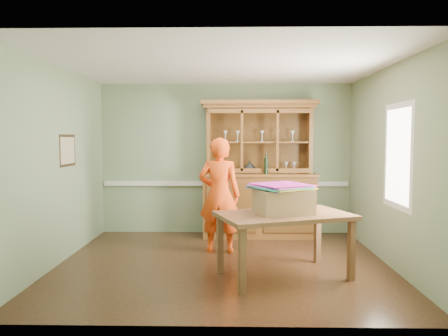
{
  "coord_description": "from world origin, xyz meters",
  "views": [
    {
      "loc": [
        0.13,
        -5.9,
        1.74
      ],
      "look_at": [
        0.01,
        0.4,
        1.29
      ],
      "focal_mm": 35.0,
      "sensor_mm": 36.0,
      "label": 1
    }
  ],
  "objects_px": {
    "china_hutch": "(259,189)",
    "dining_table": "(284,221)",
    "cardboard_box": "(283,201)",
    "person": "(219,195)"
  },
  "relations": [
    {
      "from": "china_hutch",
      "to": "person",
      "type": "bearing_deg",
      "value": -121.14
    },
    {
      "from": "china_hutch",
      "to": "cardboard_box",
      "type": "bearing_deg",
      "value": -85.65
    },
    {
      "from": "china_hutch",
      "to": "dining_table",
      "type": "height_order",
      "value": "china_hutch"
    },
    {
      "from": "dining_table",
      "to": "cardboard_box",
      "type": "distance_m",
      "value": 0.24
    },
    {
      "from": "china_hutch",
      "to": "cardboard_box",
      "type": "distance_m",
      "value": 2.25
    },
    {
      "from": "china_hutch",
      "to": "dining_table",
      "type": "relative_size",
      "value": 1.3
    },
    {
      "from": "china_hutch",
      "to": "cardboard_box",
      "type": "xyz_separation_m",
      "value": [
        0.17,
        -2.24,
        0.12
      ]
    },
    {
      "from": "dining_table",
      "to": "person",
      "type": "distance_m",
      "value": 1.45
    },
    {
      "from": "person",
      "to": "cardboard_box",
      "type": "bearing_deg",
      "value": 131.5
    },
    {
      "from": "dining_table",
      "to": "cardboard_box",
      "type": "relative_size",
      "value": 2.83
    }
  ]
}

